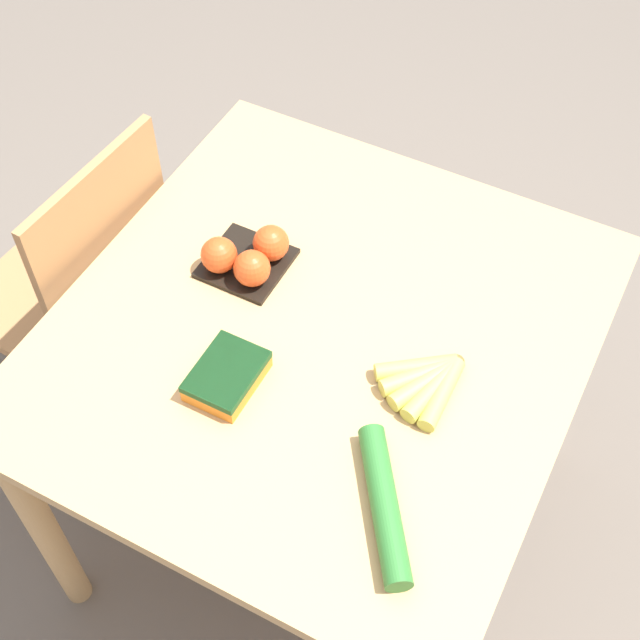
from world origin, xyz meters
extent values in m
plane|color=#665B51|center=(0.00, 0.00, 0.00)|extent=(12.00, 12.00, 0.00)
cube|color=tan|center=(0.00, 0.00, 0.76)|extent=(1.03, 0.96, 0.03)
cylinder|color=tan|center=(0.45, -0.42, 0.37)|extent=(0.06, 0.06, 0.75)
cylinder|color=tan|center=(-0.45, 0.42, 0.37)|extent=(0.06, 0.06, 0.75)
cylinder|color=tan|center=(0.45, 0.42, 0.37)|extent=(0.06, 0.06, 0.75)
cube|color=#A87547|center=(0.03, 0.71, 0.46)|extent=(0.44, 0.42, 0.03)
cube|color=#A87547|center=(0.02, 0.52, 0.70)|extent=(0.39, 0.04, 0.47)
cylinder|color=#A87547|center=(0.22, 0.87, 0.22)|extent=(0.04, 0.04, 0.44)
cylinder|color=#A87547|center=(0.20, 0.53, 0.22)|extent=(0.04, 0.04, 0.44)
cylinder|color=#A87547|center=(-0.16, 0.55, 0.22)|extent=(0.04, 0.04, 0.44)
sphere|color=brown|center=(0.04, -0.26, 0.79)|extent=(0.03, 0.03, 0.03)
cylinder|color=#CCC651|center=(-0.01, -0.20, 0.79)|extent=(0.12, 0.14, 0.03)
cylinder|color=#CCC651|center=(-0.02, -0.21, 0.79)|extent=(0.14, 0.12, 0.03)
cylinder|color=#CCC651|center=(-0.03, -0.23, 0.79)|extent=(0.15, 0.10, 0.03)
cylinder|color=#CCC651|center=(-0.04, -0.24, 0.79)|extent=(0.15, 0.06, 0.03)
cylinder|color=#CCC651|center=(-0.04, -0.26, 0.79)|extent=(0.15, 0.04, 0.03)
cube|color=black|center=(0.08, 0.20, 0.78)|extent=(0.16, 0.16, 0.01)
sphere|color=#DB4C1E|center=(0.04, 0.17, 0.82)|extent=(0.07, 0.07, 0.07)
sphere|color=#DB4C1E|center=(0.11, 0.17, 0.82)|extent=(0.07, 0.07, 0.07)
sphere|color=#DB4C1E|center=(0.04, 0.24, 0.82)|extent=(0.07, 0.07, 0.07)
cube|color=orange|center=(-0.18, 0.09, 0.80)|extent=(0.14, 0.11, 0.04)
cube|color=#19471E|center=(-0.18, 0.09, 0.81)|extent=(0.14, 0.11, 0.01)
cylinder|color=#2D702D|center=(-0.28, -0.26, 0.80)|extent=(0.25, 0.19, 0.05)
camera|label=1|loc=(-0.90, -0.47, 2.11)|focal=50.00mm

